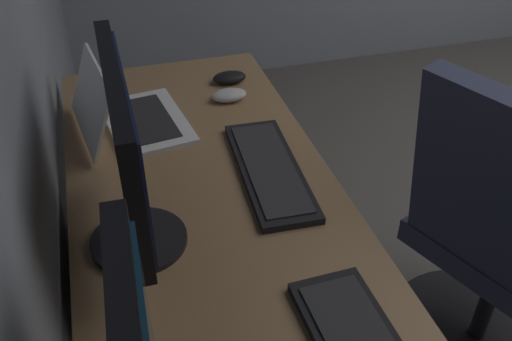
% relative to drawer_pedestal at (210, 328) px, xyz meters
% --- Properties ---
extents(desk, '(1.90, 0.62, 0.73)m').
position_rel_drawer_pedestal_xyz_m(desk, '(-0.16, -0.03, 0.31)').
color(desk, '#936D47').
rests_on(desk, ground).
extents(drawer_pedestal, '(0.40, 0.51, 0.69)m').
position_rel_drawer_pedestal_xyz_m(drawer_pedestal, '(0.00, 0.00, 0.00)').
color(drawer_pedestal, '#936D47').
rests_on(drawer_pedestal, ground).
extents(monitor_secondary, '(0.46, 0.20, 0.39)m').
position_rel_drawer_pedestal_xyz_m(monitor_secondary, '(-0.04, 0.14, 0.61)').
color(monitor_secondary, black).
rests_on(monitor_secondary, desk).
extents(laptop_leftmost, '(0.35, 0.32, 0.20)m').
position_rel_drawer_pedestal_xyz_m(laptop_leftmost, '(0.42, 0.12, 0.43)').
color(laptop_leftmost, white).
rests_on(laptop_leftmost, desk).
extents(keyboard_main, '(0.43, 0.16, 0.02)m').
position_rel_drawer_pedestal_xyz_m(keyboard_main, '(0.11, -0.19, 0.39)').
color(keyboard_main, black).
rests_on(keyboard_main, desk).
extents(mouse_main, '(0.06, 0.10, 0.03)m').
position_rel_drawer_pedestal_xyz_m(mouse_main, '(0.49, -0.19, 0.40)').
color(mouse_main, silver).
rests_on(mouse_main, desk).
extents(mouse_spare, '(0.06, 0.10, 0.03)m').
position_rel_drawer_pedestal_xyz_m(mouse_spare, '(0.60, -0.22, 0.40)').
color(mouse_spare, black).
rests_on(mouse_spare, desk).
extents(office_chair, '(0.56, 0.61, 0.97)m').
position_rel_drawer_pedestal_xyz_m(office_chair, '(-0.06, -0.78, 0.11)').
color(office_chair, '#383D56').
rests_on(office_chair, ground).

